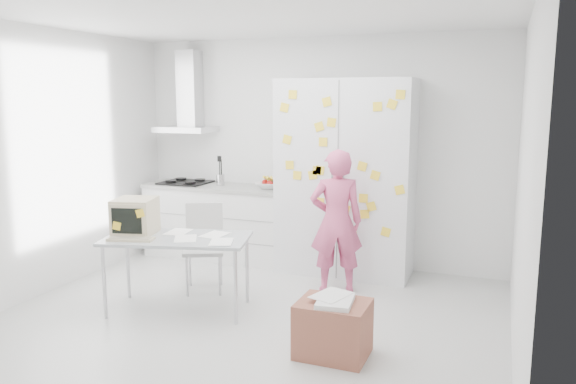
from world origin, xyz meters
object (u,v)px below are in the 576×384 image
(desk, at_px, (150,226))
(cardboard_box, at_px, (333,328))
(chair, at_px, (204,241))
(person, at_px, (336,222))

(desk, relative_size, cardboard_box, 2.64)
(desk, xyz_separation_m, chair, (0.19, 0.67, -0.29))
(person, bearing_deg, cardboard_box, 83.65)
(chair, bearing_deg, person, -8.75)
(person, relative_size, cardboard_box, 2.71)
(person, relative_size, desk, 1.03)
(person, height_order, cardboard_box, person)
(chair, distance_m, cardboard_box, 2.01)
(person, bearing_deg, chair, -4.91)
(person, distance_m, desk, 1.85)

